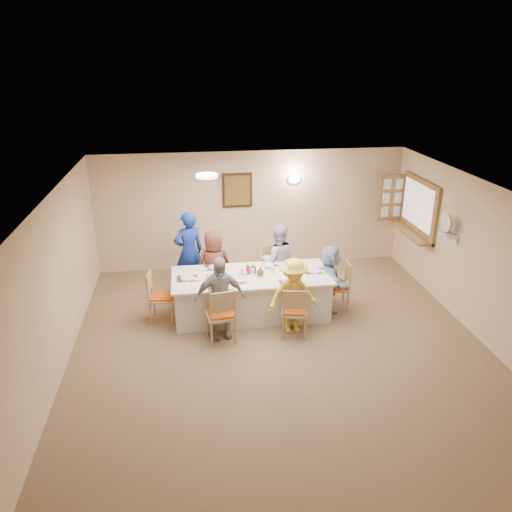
{
  "coord_description": "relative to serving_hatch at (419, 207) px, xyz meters",
  "views": [
    {
      "loc": [
        -1.34,
        -6.57,
        4.3
      ],
      "look_at": [
        -0.2,
        1.4,
        1.05
      ],
      "focal_mm": 35.0,
      "sensor_mm": 36.0,
      "label": 1
    }
  ],
  "objects": [
    {
      "name": "caregiver",
      "position": [
        -4.57,
        0.0,
        -0.7
      ],
      "size": [
        0.83,
        0.76,
        1.6
      ],
      "primitive_type": "imported",
      "rotation": [
        0.0,
        0.0,
        3.49
      ],
      "color": "#132F97",
      "rests_on": "ground"
    },
    {
      "name": "ceiling_light",
      "position": [
        -4.21,
        -0.9,
        0.97
      ],
      "size": [
        0.36,
        0.36,
        0.05
      ],
      "primitive_type": "cylinder",
      "color": "white",
      "rests_on": "room_walls"
    },
    {
      "name": "serving_hatch",
      "position": [
        0.0,
        0.0,
        0.0
      ],
      "size": [
        0.06,
        1.5,
        1.15
      ],
      "primitive_type": "cube",
      "color": "olive",
      "rests_on": "room_walls"
    },
    {
      "name": "placemat_fr",
      "position": [
        -2.92,
        -1.57,
        -0.74
      ],
      "size": [
        0.34,
        0.26,
        0.01
      ],
      "primitive_type": "cube",
      "color": "#472B19",
      "rests_on": "dining_table"
    },
    {
      "name": "plate_br",
      "position": [
        -2.92,
        -0.73,
        -0.73
      ],
      "size": [
        0.23,
        0.23,
        0.01
      ],
      "primitive_type": "cylinder",
      "color": "white",
      "rests_on": "dining_table"
    },
    {
      "name": "desk_fan",
      "position": [
        -0.11,
        -1.35,
        0.05
      ],
      "size": [
        0.3,
        0.3,
        0.28
      ],
      "primitive_type": null,
      "color": "#A5A5A8",
      "rests_on": "fan_shelf"
    },
    {
      "name": "napkin_bl",
      "position": [
        -3.94,
        -0.78,
        -0.73
      ],
      "size": [
        0.15,
        0.15,
        0.01
      ],
      "primitive_type": "cube",
      "color": "#FFF935",
      "rests_on": "dining_table"
    },
    {
      "name": "diner_right_end",
      "position": [
        -2.1,
        -1.15,
        -0.89
      ],
      "size": [
        1.15,
        0.41,
        1.23
      ],
      "primitive_type": "imported",
      "rotation": [
        0.0,
        0.0,
        1.55
      ],
      "color": "#8FA8D1",
      "rests_on": "ground"
    },
    {
      "name": "bowl_a",
      "position": [
        -3.73,
        -1.39,
        -0.71
      ],
      "size": [
        0.25,
        0.25,
        0.05
      ],
      "primitive_type": "imported",
      "rotation": [
        0.0,
        0.0,
        -0.1
      ],
      "color": "white",
      "rests_on": "dining_table"
    },
    {
      "name": "plate_bl",
      "position": [
        -4.12,
        -0.73,
        -0.73
      ],
      "size": [
        0.23,
        0.23,
        0.01
      ],
      "primitive_type": "cylinder",
      "color": "white",
      "rests_on": "dining_table"
    },
    {
      "name": "placemat_fl",
      "position": [
        -4.12,
        -1.57,
        -0.74
      ],
      "size": [
        0.34,
        0.25,
        0.01
      ],
      "primitive_type": "cube",
      "color": "#472B19",
      "rests_on": "dining_table"
    },
    {
      "name": "napkin_br",
      "position": [
        -2.74,
        -0.78,
        -0.73
      ],
      "size": [
        0.14,
        0.14,
        0.01
      ],
      "primitive_type": "cube",
      "color": "#FFF935",
      "rests_on": "dining_table"
    },
    {
      "name": "teacup_a",
      "position": [
        -4.32,
        -1.5,
        -0.7
      ],
      "size": [
        0.14,
        0.14,
        0.08
      ],
      "primitive_type": "imported",
      "rotation": [
        0.0,
        0.0,
        -0.2
      ],
      "color": "white",
      "rests_on": "dining_table"
    },
    {
      "name": "plate_fr",
      "position": [
        -2.92,
        -1.57,
        -0.73
      ],
      "size": [
        0.25,
        0.25,
        0.02
      ],
      "primitive_type": "cylinder",
      "color": "white",
      "rests_on": "dining_table"
    },
    {
      "name": "placemat_le",
      "position": [
        -4.62,
        -1.15,
        -0.74
      ],
      "size": [
        0.36,
        0.27,
        0.01
      ],
      "primitive_type": "cube",
      "color": "#472B19",
      "rests_on": "dining_table"
    },
    {
      "name": "chair_front_left",
      "position": [
        -4.12,
        -1.95,
        -1.02
      ],
      "size": [
        0.52,
        0.52,
        0.96
      ],
      "primitive_type": null,
      "rotation": [
        0.0,
        0.0,
        3.28
      ],
      "color": "tan",
      "rests_on": "ground"
    },
    {
      "name": "napkin_fl",
      "position": [
        -3.94,
        -1.62,
        -0.73
      ],
      "size": [
        0.14,
        0.14,
        0.01
      ],
      "primitive_type": "cube",
      "color": "#FFF935",
      "rests_on": "dining_table"
    },
    {
      "name": "diner_front_left",
      "position": [
        -4.12,
        -1.83,
        -0.8
      ],
      "size": [
        0.89,
        0.52,
        1.39
      ],
      "primitive_type": "imported",
      "rotation": [
        0.0,
        0.0,
        0.11
      ],
      "color": "#969696",
      "rests_on": "ground"
    },
    {
      "name": "plate_fl",
      "position": [
        -4.12,
        -1.57,
        -0.73
      ],
      "size": [
        0.25,
        0.25,
        0.02
      ],
      "primitive_type": "cylinder",
      "color": "white",
      "rests_on": "dining_table"
    },
    {
      "name": "dining_table",
      "position": [
        -3.52,
        -1.15,
        -1.12
      ],
      "size": [
        2.74,
        1.16,
        0.76
      ],
      "primitive_type": "cube",
      "color": "silver",
      "rests_on": "ground"
    },
    {
      "name": "chair_back_left",
      "position": [
        -4.12,
        -0.35,
        -1.05
      ],
      "size": [
        0.46,
        0.46,
        0.9
      ],
      "primitive_type": null,
      "rotation": [
        0.0,
        0.0,
        -0.08
      ],
      "color": "tan",
      "rests_on": "ground"
    },
    {
      "name": "chair_left_end",
      "position": [
        -5.07,
        -1.15,
        -1.05
      ],
      "size": [
        0.48,
        0.48,
        0.91
      ],
      "primitive_type": null,
      "rotation": [
        0.0,
        0.0,
        1.45
      ],
      "color": "tan",
      "rests_on": "ground"
    },
    {
      "name": "teacup_b",
      "position": [
        -3.1,
        -0.61,
        -0.7
      ],
      "size": [
        0.11,
        0.11,
        0.07
      ],
      "primitive_type": "imported",
      "rotation": [
        0.0,
        0.0,
        0.17
      ],
      "color": "white",
      "rests_on": "dining_table"
    },
    {
      "name": "chair_back_right",
      "position": [
        -2.92,
        -0.35,
        -1.03
      ],
      "size": [
        0.53,
        0.53,
        0.94
      ],
      "primitive_type": null,
      "rotation": [
        0.0,
        0.0,
        0.19
      ],
      "color": "tan",
      "rests_on": "ground"
    },
    {
      "name": "room_walls",
      "position": [
        -3.21,
        -2.4,
        0.01
      ],
      "size": [
        7.0,
        7.0,
        7.0
      ],
      "color": "beige",
      "rests_on": "ground"
    },
    {
      "name": "condiment_ketchup",
      "position": [
        -3.57,
        -1.1,
        -0.64
      ],
      "size": [
        0.12,
        0.12,
        0.21
      ],
      "primitive_type": "imported",
      "rotation": [
        0.0,
        0.0,
        -0.26
      ],
      "color": "#B40F2B",
      "rests_on": "dining_table"
    },
    {
      "name": "diner_back_left",
      "position": [
        -4.12,
        -0.47,
        -0.82
      ],
      "size": [
        0.83,
        0.69,
        1.35
      ],
      "primitive_type": "imported",
      "rotation": [
        0.0,
        0.0,
        3.34
      ],
      "color": "#592720",
      "rests_on": "ground"
    },
    {
      "name": "diner_back_right",
      "position": [
        -2.92,
        -0.47,
        -0.78
      ],
      "size": [
        0.73,
        0.59,
        1.43
      ],
      "primitive_type": "imported",
      "rotation": [
        0.0,
        0.0,
        3.11
      ],
      "color": "#ADAAC2",
      "rests_on": "ground"
    },
    {
      "name": "bowl_b",
      "position": [
        -3.16,
        -0.86,
        -0.71
      ],
      "size": [
        0.29,
        0.29,
        0.06
      ],
      "primitive_type": "imported",
      "rotation": [
        0.0,
        0.0,
        -0.21
      ],
      "color": "white",
      "rests_on": "dining_table"
    },
    {
      "name": "placemat_br",
      "position": [
        -2.92,
        -0.73,
        -0.74
      ],
      "size": [
        0.33,
        0.24,
        0.01
      ],
      "primitive_type": "cube",
      "color": "#472B19",
      "rests_on": "dining_table"
    },
    {
      "name": "fan_shelf",
      "position": [
        -0.08,
        -1.35,
        -0.1
      ],
      "size": [
        0.22,
        0.36,
        0.03
      ],
      "primitive_type": "cube",
      "color": "white",
      "rests_on": "room_walls"
    },
    {
      "name": "shutter_door",
      "position": [
        -0.26,
        0.76,
        0.0
      ],
      "size": [
        0.55,
        0.04,
        1.0
      ],
      "primitive_type": "cube",
      "color": "olive",
      "rests_on": "room_walls"
    },
    {
      "name": "placemat_bl",
      "position": [
        -4.12,
        -0.73,
        -0.74
      ],
      "size": [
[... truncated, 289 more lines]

